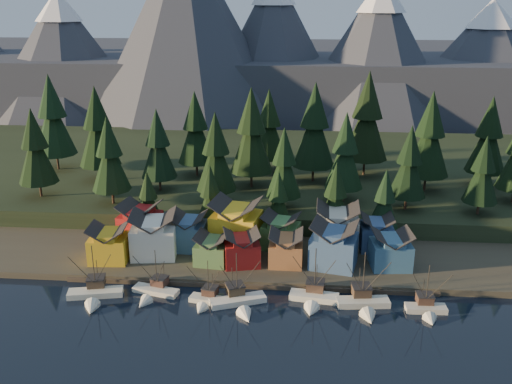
# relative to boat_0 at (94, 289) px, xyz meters

# --- Properties ---
(ground) EXTENTS (500.00, 500.00, 0.00)m
(ground) POSITION_rel_boat_0_xyz_m (31.39, -7.91, -2.25)
(ground) COLOR black
(ground) RESTS_ON ground
(shore_strip) EXTENTS (400.00, 50.00, 1.50)m
(shore_strip) POSITION_rel_boat_0_xyz_m (31.39, 32.09, -1.50)
(shore_strip) COLOR #3A352A
(shore_strip) RESTS_ON ground
(hillside) EXTENTS (420.00, 100.00, 6.00)m
(hillside) POSITION_rel_boat_0_xyz_m (31.39, 82.09, 0.75)
(hillside) COLOR black
(hillside) RESTS_ON ground
(dock) EXTENTS (80.00, 4.00, 1.00)m
(dock) POSITION_rel_boat_0_xyz_m (31.39, 8.59, -1.75)
(dock) COLOR #4F4538
(dock) RESTS_ON ground
(mountain_ridge) EXTENTS (560.00, 190.00, 90.00)m
(mountain_ridge) POSITION_rel_boat_0_xyz_m (27.19, 205.68, 23.81)
(mountain_ridge) COLOR #404653
(mountain_ridge) RESTS_ON ground
(boat_0) EXTENTS (11.96, 12.63, 12.35)m
(boat_0) POSITION_rel_boat_0_xyz_m (0.00, 0.00, 0.00)
(boat_0) COLOR silver
(boat_0) RESTS_ON ground
(boat_1) EXTENTS (10.47, 10.98, 10.70)m
(boat_1) POSITION_rel_boat_0_xyz_m (11.73, 2.31, -0.31)
(boat_1) COLOR silver
(boat_1) RESTS_ON ground
(boat_2) EXTENTS (8.04, 8.59, 10.10)m
(boat_2) POSITION_rel_boat_0_xyz_m (23.33, -0.12, -0.21)
(boat_2) COLOR silver
(boat_2) RESTS_ON ground
(boat_3) EXTENTS (12.09, 12.46, 12.07)m
(boat_3) POSITION_rel_boat_0_xyz_m (30.18, -0.57, -0.10)
(boat_3) COLOR white
(boat_3) RESTS_ON ground
(boat_4) EXTENTS (10.64, 11.34, 12.49)m
(boat_4) POSITION_rel_boat_0_xyz_m (45.03, 2.33, 0.17)
(boat_4) COLOR white
(boat_4) RESTS_ON ground
(boat_5) EXTENTS (11.19, 11.96, 12.80)m
(boat_5) POSITION_rel_boat_0_xyz_m (55.15, 0.80, 0.20)
(boat_5) COLOR beige
(boat_5) RESTS_ON ground
(boat_6) EXTENTS (8.33, 9.03, 11.00)m
(boat_6) POSITION_rel_boat_0_xyz_m (67.28, -0.18, -0.01)
(boat_6) COLOR beige
(boat_6) RESTS_ON ground
(house_front_0) EXTENTS (9.06, 8.62, 8.52)m
(house_front_0) POSITION_rel_boat_0_xyz_m (-1.54, 15.05, 3.73)
(house_front_0) COLOR gold
(house_front_0) RESTS_ON shore_strip
(house_front_1) EXTENTS (11.30, 10.95, 10.52)m
(house_front_1) POSITION_rel_boat_0_xyz_m (8.04, 18.66, 4.78)
(house_front_1) COLOR white
(house_front_1) RESTS_ON shore_strip
(house_front_2) EXTENTS (7.97, 8.02, 7.04)m
(house_front_2) POSITION_rel_boat_0_xyz_m (22.12, 15.65, 2.95)
(house_front_2) COLOR #476E3C
(house_front_2) RESTS_ON shore_strip
(house_front_3) EXTENTS (9.25, 8.97, 7.93)m
(house_front_3) POSITION_rel_boat_0_xyz_m (28.93, 15.53, 3.42)
(house_front_3) COLOR maroon
(house_front_3) RESTS_ON shore_strip
(house_front_4) EXTENTS (7.63, 8.22, 7.69)m
(house_front_4) POSITION_rel_boat_0_xyz_m (38.89, 16.61, 3.29)
(house_front_4) COLOR #9B6137
(house_front_4) RESTS_ON shore_strip
(house_front_5) EXTENTS (11.62, 10.95, 10.37)m
(house_front_5) POSITION_rel_boat_0_xyz_m (49.54, 16.26, 4.70)
(house_front_5) COLOR #35537E
(house_front_5) RESTS_ON shore_strip
(house_front_6) EXTENTS (9.30, 8.88, 8.57)m
(house_front_6) POSITION_rel_boat_0_xyz_m (62.25, 16.99, 3.76)
(house_front_6) COLOR #3B698C
(house_front_6) RESTS_ON shore_strip
(house_back_0) EXTENTS (10.46, 10.16, 9.96)m
(house_back_0) POSITION_rel_boat_0_xyz_m (2.63, 26.35, 4.48)
(house_back_0) COLOR maroon
(house_back_0) RESTS_ON shore_strip
(house_back_1) EXTENTS (8.32, 8.42, 8.90)m
(house_back_1) POSITION_rel_boat_0_xyz_m (15.50, 22.95, 3.93)
(house_back_1) COLOR #375883
(house_back_1) RESTS_ON shore_strip
(house_back_2) EXTENTS (12.77, 12.03, 11.84)m
(house_back_2) POSITION_rel_boat_0_xyz_m (26.57, 25.24, 5.47)
(house_back_2) COLOR yellow
(house_back_2) RESTS_ON shore_strip
(house_back_3) EXTENTS (9.91, 9.22, 8.57)m
(house_back_3) POSITION_rel_boat_0_xyz_m (37.33, 25.28, 3.75)
(house_back_3) COLOR #498447
(house_back_3) RESTS_ON shore_strip
(house_back_4) EXTENTS (10.32, 9.94, 10.89)m
(house_back_4) POSITION_rel_boat_0_xyz_m (50.79, 26.37, 4.97)
(house_back_4) COLOR beige
(house_back_4) RESTS_ON shore_strip
(house_back_5) EXTENTS (7.70, 7.79, 8.48)m
(house_back_5) POSITION_rel_boat_0_xyz_m (60.12, 26.34, 3.70)
(house_back_5) COLOR #3C5B8F
(house_back_5) RESTS_ON shore_strip
(tree_hill_0) EXTENTS (10.76, 10.76, 25.06)m
(tree_hill_0) POSITION_rel_boat_0_xyz_m (-30.61, 44.09, 17.45)
(tree_hill_0) COLOR #332319
(tree_hill_0) RESTS_ON hillside
(tree_hill_1) EXTENTS (12.30, 12.30, 28.64)m
(tree_hill_1) POSITION_rel_boat_0_xyz_m (-18.61, 60.09, 19.41)
(tree_hill_1) COLOR #332319
(tree_hill_1) RESTS_ON hillside
(tree_hill_2) EXTENTS (10.32, 10.32, 24.04)m
(tree_hill_2) POSITION_rel_boat_0_xyz_m (-8.61, 40.09, 16.89)
(tree_hill_2) COLOR #332319
(tree_hill_2) RESTS_ON hillside
(tree_hill_3) EXTENTS (10.22, 10.22, 23.80)m
(tree_hill_3) POSITION_rel_boat_0_xyz_m (1.39, 52.09, 16.76)
(tree_hill_3) COLOR #332319
(tree_hill_3) RESTS_ON hillside
(tree_hill_4) EXTENTS (11.35, 11.35, 26.44)m
(tree_hill_4) POSITION_rel_boat_0_xyz_m (9.39, 67.09, 18.21)
(tree_hill_4) COLOR #332319
(tree_hill_4) RESTS_ON hillside
(tree_hill_5) EXTENTS (10.82, 10.82, 25.19)m
(tree_hill_5) POSITION_rel_boat_0_xyz_m (19.39, 42.09, 17.52)
(tree_hill_5) COLOR #332319
(tree_hill_5) RESTS_ON hillside
(tree_hill_6) EXTENTS (12.59, 12.59, 29.33)m
(tree_hill_6) POSITION_rel_boat_0_xyz_m (27.39, 57.09, 19.79)
(tree_hill_6) COLOR #332319
(tree_hill_6) RESTS_ON hillside
(tree_hill_7) EXTENTS (9.44, 9.44, 21.99)m
(tree_hill_7) POSITION_rel_boat_0_xyz_m (37.39, 40.09, 15.77)
(tree_hill_7) COLOR #332319
(tree_hill_7) RESTS_ON hillside
(tree_hill_8) EXTENTS (12.89, 12.89, 30.03)m
(tree_hill_8) POSITION_rel_boat_0_xyz_m (45.39, 64.09, 20.17)
(tree_hill_8) COLOR #332319
(tree_hill_8) RESTS_ON hillside
(tree_hill_9) EXTENTS (10.61, 10.61, 24.71)m
(tree_hill_9) POSITION_rel_boat_0_xyz_m (53.39, 47.09, 17.26)
(tree_hill_9) COLOR #332319
(tree_hill_9) RESTS_ON hillside
(tree_hill_10) EXTENTS (13.88, 13.88, 32.33)m
(tree_hill_10) POSITION_rel_boat_0_xyz_m (61.39, 72.09, 21.43)
(tree_hill_10) COLOR #332319
(tree_hill_10) RESTS_ON hillside
(tree_hill_11) EXTENTS (9.71, 9.71, 22.63)m
(tree_hill_11) POSITION_rel_boat_0_xyz_m (69.39, 42.09, 16.12)
(tree_hill_11) COLOR #332319
(tree_hill_11) RESTS_ON hillside
(tree_hill_12) EXTENTS (12.36, 12.36, 28.79)m
(tree_hill_12) POSITION_rel_boat_0_xyz_m (77.39, 58.09, 19.49)
(tree_hill_12) COLOR #332319
(tree_hill_12) RESTS_ON hillside
(tree_hill_13) EXTENTS (8.92, 8.92, 20.78)m
(tree_hill_13) POSITION_rel_boat_0_xyz_m (87.39, 40.09, 15.10)
(tree_hill_13) COLOR #332319
(tree_hill_13) RESTS_ON hillside
(tree_hill_14) EXTENTS (11.43, 11.43, 26.63)m
(tree_hill_14) POSITION_rel_boat_0_xyz_m (95.39, 64.09, 18.31)
(tree_hill_14) COLOR #332319
(tree_hill_14) RESTS_ON hillside
(tree_hill_15) EXTENTS (11.26, 11.26, 26.23)m
(tree_hill_15) POSITION_rel_boat_0_xyz_m (31.39, 74.09, 18.09)
(tree_hill_15) COLOR #332319
(tree_hill_15) RESTS_ON hillside
(tree_hill_16) EXTENTS (13.13, 13.13, 30.58)m
(tree_hill_16) POSITION_rel_boat_0_xyz_m (-36.61, 70.09, 20.47)
(tree_hill_16) COLOR #332319
(tree_hill_16) RESTS_ON hillside
(tree_shore_0) EXTENTS (7.05, 7.05, 16.42)m
(tree_shore_0) POSITION_rel_boat_0_xyz_m (3.39, 32.09, 8.22)
(tree_shore_0) COLOR #332319
(tree_shore_0) RESTS_ON shore_strip
(tree_shore_1) EXTENTS (7.92, 7.92, 18.44)m
(tree_shore_1) POSITION_rel_boat_0_xyz_m (19.39, 32.09, 9.33)
(tree_shore_1) COLOR #332319
(tree_shore_1) RESTS_ON shore_strip
(tree_shore_2) EXTENTS (7.44, 7.44, 17.33)m
(tree_shore_2) POSITION_rel_boat_0_xyz_m (36.39, 32.09, 8.72)
(tree_shore_2) COLOR #332319
(tree_shore_2) RESTS_ON shore_strip
(tree_shore_3) EXTENTS (8.56, 8.56, 19.94)m
(tree_shore_3) POSITION_rel_boat_0_xyz_m (50.39, 32.09, 10.15)
(tree_shore_3) COLOR #332319
(tree_shore_3) RESTS_ON shore_strip
(tree_shore_4) EXTENTS (7.90, 7.90, 18.40)m
(tree_shore_4) POSITION_rel_boat_0_xyz_m (62.39, 32.09, 9.31)
(tree_shore_4) COLOR #332319
(tree_shore_4) RESTS_ON shore_strip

